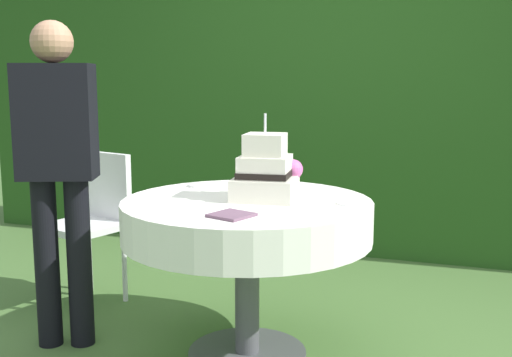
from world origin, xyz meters
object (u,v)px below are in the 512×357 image
(cake_table, at_px, (247,222))
(wedding_cake, at_px, (266,173))
(napkin_stack, at_px, (232,215))
(standing_person, at_px, (58,162))
(serving_plate_near, at_px, (348,203))
(garden_chair, at_px, (94,212))
(serving_plate_far, at_px, (199,185))

(cake_table, bearing_deg, wedding_cake, 35.13)
(cake_table, relative_size, wedding_cake, 2.91)
(napkin_stack, relative_size, standing_person, 0.10)
(cake_table, distance_m, wedding_cake, 0.25)
(serving_plate_near, relative_size, garden_chair, 0.11)
(serving_plate_near, bearing_deg, wedding_cake, -179.89)
(serving_plate_far, distance_m, garden_chair, 0.81)
(garden_chair, bearing_deg, standing_person, -70.04)
(serving_plate_far, xyz_separation_m, napkin_stack, (0.43, -0.61, 0.00))
(cake_table, relative_size, serving_plate_far, 10.19)
(serving_plate_far, height_order, napkin_stack, same)
(cake_table, height_order, serving_plate_far, serving_plate_far)
(wedding_cake, distance_m, standing_person, 1.01)
(garden_chair, bearing_deg, napkin_stack, -32.98)
(cake_table, distance_m, napkin_stack, 0.38)
(cake_table, distance_m, serving_plate_far, 0.47)
(cake_table, bearing_deg, garden_chair, 159.62)
(serving_plate_near, distance_m, standing_person, 1.40)
(garden_chair, bearing_deg, wedding_cake, -16.81)
(wedding_cake, distance_m, napkin_stack, 0.42)
(wedding_cake, bearing_deg, serving_plate_near, 0.11)
(wedding_cake, xyz_separation_m, napkin_stack, (-0.02, -0.41, -0.12))
(wedding_cake, height_order, garden_chair, wedding_cake)
(serving_plate_far, height_order, garden_chair, garden_chair)
(wedding_cake, relative_size, standing_person, 0.25)
(serving_plate_near, distance_m, serving_plate_far, 0.86)
(cake_table, relative_size, standing_person, 0.73)
(serving_plate_far, bearing_deg, wedding_cake, -25.01)
(wedding_cake, xyz_separation_m, serving_plate_far, (-0.45, 0.21, -0.12))
(napkin_stack, distance_m, standing_person, 0.99)
(wedding_cake, relative_size, serving_plate_near, 4.01)
(serving_plate_near, distance_m, napkin_stack, 0.58)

